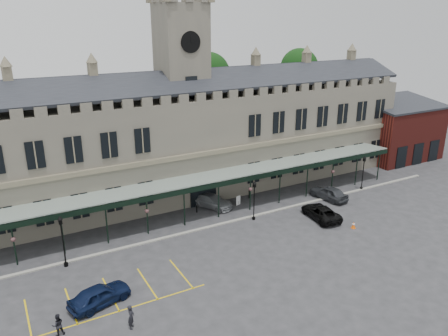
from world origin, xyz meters
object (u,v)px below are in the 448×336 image
lamp_post_left (62,237)px  lamp_post_right (363,170)px  car_van (321,212)px  station_building (184,141)px  lamp_post_mid (254,197)px  sign_board (238,200)px  person_a (131,317)px  person_b (58,325)px  traffic_cone (353,225)px  clock_tower (182,85)px  car_left_a (100,295)px  car_right_a (329,193)px  car_taxi (211,201)px

lamp_post_left → lamp_post_right: lamp_post_left is taller
lamp_post_right → car_van: 10.96m
station_building → car_van: station_building is taller
lamp_post_mid → lamp_post_right: (16.49, 0.73, 0.02)m
sign_board → person_a: size_ratio=0.61×
car_van → person_a: bearing=23.8°
sign_board → person_b: 25.36m
car_van → person_a: 24.29m
lamp_post_right → station_building: bearing=152.1°
lamp_post_left → traffic_cone: size_ratio=6.84×
traffic_cone → clock_tower: bearing=121.4°
station_building → lamp_post_right: 22.38m
station_building → sign_board: (3.53, -6.91, -5.93)m
station_building → car_left_a: 23.95m
car_right_a → person_b: bearing=6.2°
car_van → station_building: bearing=-50.0°
station_building → car_left_a: size_ratio=12.68×
car_taxi → car_right_a: bearing=-49.5°
sign_board → person_b: person_b is taller
car_left_a → lamp_post_right: bearing=-93.6°
lamp_post_mid → car_left_a: bearing=-159.4°
sign_board → car_taxi: car_taxi is taller
person_a → station_building: bearing=-3.3°
sign_board → person_a: person_a is taller
car_van → person_b: person_b is taller
lamp_post_left → lamp_post_mid: bearing=-0.2°
station_building → car_right_a: size_ratio=12.51×
traffic_cone → sign_board: bearing=124.3°
clock_tower → car_right_a: clock_tower is taller
lamp_post_left → person_b: lamp_post_left is taller
person_b → car_right_a: bearing=-165.5°
car_right_a → person_a: person_a is taller
lamp_post_mid → car_right_a: bearing=2.1°
lamp_post_mid → traffic_cone: bearing=-40.2°
lamp_post_right → sign_board: bearing=168.0°
clock_tower → lamp_post_left: clock_tower is taller
lamp_post_mid → car_van: bearing=-26.6°
clock_tower → person_b: bearing=-132.6°
lamp_post_right → car_taxi: bearing=166.9°
station_building → lamp_post_mid: 12.08m
lamp_post_right → traffic_cone: 11.57m
traffic_cone → car_taxi: bearing=131.2°
car_left_a → car_van: 24.71m
station_building → person_a: station_building is taller
lamp_post_mid → car_left_a: 19.30m
person_a → lamp_post_mid: bearing=-28.7°
clock_tower → lamp_post_left: (-16.29, -11.06, -10.27)m
lamp_post_mid → car_left_a: (-18.00, -6.75, -1.80)m
person_a → person_b: bearing=98.7°
station_building → car_right_a: (13.77, -10.65, -5.65)m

